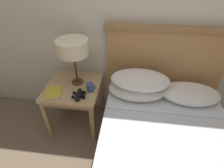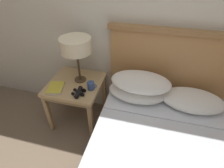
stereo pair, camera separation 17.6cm
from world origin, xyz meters
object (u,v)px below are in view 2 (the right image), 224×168
Objects in this scene: coffee_mug at (91,86)px; binoculars_pair at (79,92)px; book_on_nightstand at (55,88)px; nightstand at (76,88)px; bed at (157,158)px; table_lamp at (76,46)px.

binoculars_pair is at bearing -131.31° from coffee_mug.
binoculars_pair is (0.27, -0.01, 0.01)m from book_on_nightstand.
binoculars_pair reaches higher than book_on_nightstand.
nightstand is 0.32× the size of bed.
table_lamp is 3.07× the size of binoculars_pair.
nightstand is at bearing 45.12° from book_on_nightstand.
table_lamp is 0.43m from coffee_mug.
nightstand is at bearing -119.70° from table_lamp.
table_lamp reaches higher than book_on_nightstand.
book_on_nightstand is (-1.12, 0.36, 0.28)m from bed.
coffee_mug is at bearing 148.71° from bed.
nightstand is 0.50m from table_lamp.
bed is at bearing -17.91° from book_on_nightstand.
book_on_nightstand reaches higher than nightstand.
table_lamp is 0.47m from binoculars_pair.
table_lamp reaches higher than nightstand.
table_lamp is at bearing 144.97° from coffee_mug.
book_on_nightstand is (-0.19, -0.22, -0.40)m from table_lamp.
bed is at bearing -31.29° from coffee_mug.
coffee_mug is (-0.75, 0.46, 0.30)m from bed.
coffee_mug is (0.37, 0.10, 0.03)m from book_on_nightstand.
binoculars_pair is (0.08, -0.23, -0.39)m from table_lamp.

